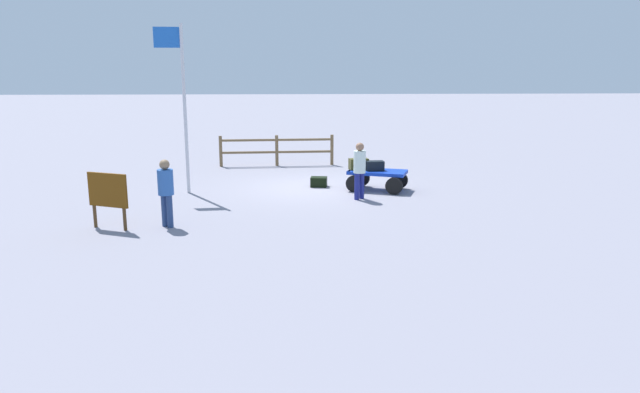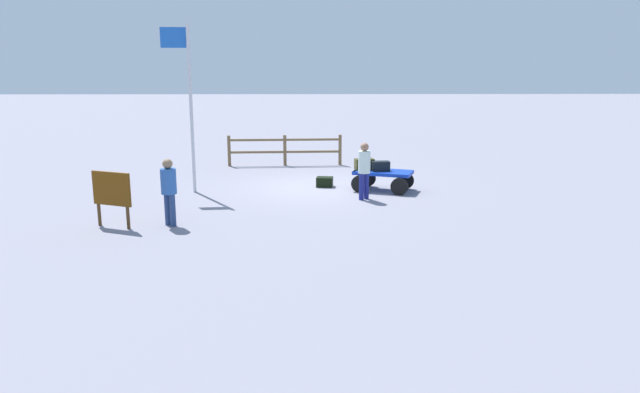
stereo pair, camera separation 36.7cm
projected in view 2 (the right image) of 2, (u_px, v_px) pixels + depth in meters
ground_plane at (316, 187)px, 18.57m from camera, size 120.00×120.00×0.00m
luggage_cart at (382, 177)px, 18.03m from camera, size 1.98×1.59×0.61m
suitcase_tan at (380, 166)px, 17.94m from camera, size 0.56×0.35×0.29m
suitcase_maroon at (364, 164)px, 18.13m from camera, size 0.62×0.41×0.34m
suitcase_navy at (325, 182)px, 18.65m from camera, size 0.55×0.45×0.30m
worker_lead at (364, 167)px, 16.72m from camera, size 0.48×0.48×1.62m
worker_trailing at (169, 186)px, 13.97m from camera, size 0.52×0.52×1.62m
flagpole at (188, 96)px, 17.28m from camera, size 0.83×0.10×4.91m
signboard at (112, 192)px, 13.85m from camera, size 1.00×0.46×1.33m
wooden_fence at (285, 148)px, 22.46m from camera, size 4.33×0.32×1.16m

